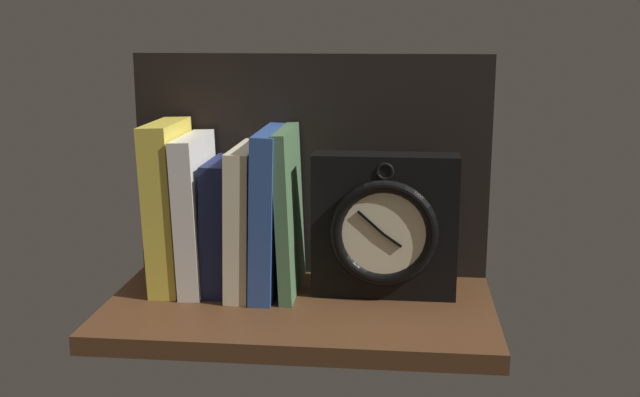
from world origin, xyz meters
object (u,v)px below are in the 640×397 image
Objects in this scene: book_cream_twain at (246,219)px; book_green_romantic at (289,211)px; framed_clock at (384,227)px; book_yellow_seinlanguage at (170,206)px; book_navy_bierce at (221,225)px; book_white_catcher at (196,213)px; book_blue_modern at (270,211)px.

book_cream_twain is 6.33cm from book_green_romantic.
framed_clock is at bearing -4.76° from book_green_romantic.
book_yellow_seinlanguage reaches higher than book_green_romantic.
book_navy_bierce is 0.90× the size of book_cream_twain.
framed_clock is at bearing -2.39° from book_white_catcher.
book_green_romantic is (9.83, 0.00, 2.29)cm from book_navy_bierce.
book_green_romantic is 13.55cm from framed_clock.
book_navy_bierce is at bearing 180.00° from book_blue_modern.
book_blue_modern is at bearing 180.00° from book_green_romantic.
book_yellow_seinlanguage is at bearing 180.00° from book_blue_modern.
book_yellow_seinlanguage is 17.21cm from book_green_romantic.
book_blue_modern is at bearing 0.00° from book_white_catcher.
book_white_catcher is (3.84, 0.00, -0.93)cm from book_yellow_seinlanguage.
book_blue_modern reaches higher than framed_clock.
book_white_catcher is at bearing 180.00° from book_green_romantic.
framed_clock is at bearing -3.96° from book_blue_modern.
book_navy_bierce is at bearing 0.00° from book_yellow_seinlanguage.
book_yellow_seinlanguage is at bearing 180.00° from book_navy_bierce.
book_yellow_seinlanguage is 7.83cm from book_navy_bierce.
book_cream_twain is (7.17, -0.00, -0.69)cm from book_white_catcher.
book_green_romantic is (2.74, 0.00, 0.10)cm from book_blue_modern.
book_green_romantic is at bearing 0.00° from book_cream_twain.
book_cream_twain is 0.89× the size of book_green_romantic.
book_blue_modern is 1.15× the size of framed_clock.
book_yellow_seinlanguage is at bearing 180.00° from book_cream_twain.
book_navy_bierce is (7.38, 0.00, -2.62)cm from book_yellow_seinlanguage.
book_yellow_seinlanguage reaches higher than book_navy_bierce.
book_cream_twain is at bearing -0.00° from book_yellow_seinlanguage.
book_green_romantic is at bearing 0.00° from book_blue_modern.
book_blue_modern is (3.46, 0.00, 1.19)cm from book_cream_twain.
book_blue_modern is (7.09, 0.00, 2.19)cm from book_navy_bierce.
book_cream_twain is 1.03× the size of framed_clock.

